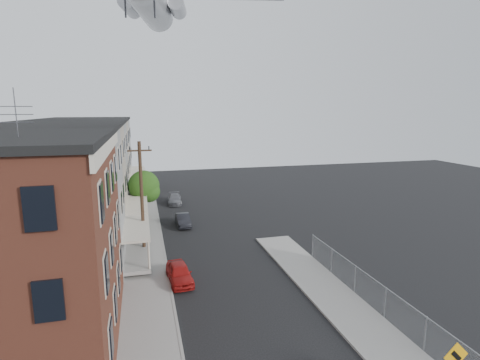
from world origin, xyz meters
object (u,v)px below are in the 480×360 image
at_px(car_mid, 183,220).
at_px(street_tree, 145,187).
at_px(car_near, 179,273).
at_px(car_far, 175,199).
at_px(utility_pole, 142,197).

bearing_deg(car_mid, street_tree, 136.34).
relative_size(car_near, car_far, 0.94).
bearing_deg(car_far, car_mid, -86.38).
xyz_separation_m(car_mid, car_far, (-0.00, 9.24, -0.02)).
relative_size(car_mid, car_far, 0.92).
distance_m(street_tree, car_far, 7.59).
bearing_deg(utility_pole, car_mid, 60.74).
bearing_deg(car_near, utility_pole, 107.25).
height_order(car_mid, car_far, car_mid).
bearing_deg(utility_pole, car_near, -68.27).
bearing_deg(car_near, car_mid, 78.14).
xyz_separation_m(utility_pole, car_far, (3.80, 16.02, -4.11)).
distance_m(car_mid, car_far, 9.24).
bearing_deg(street_tree, utility_pole, -91.89).
relative_size(utility_pole, car_near, 2.44).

